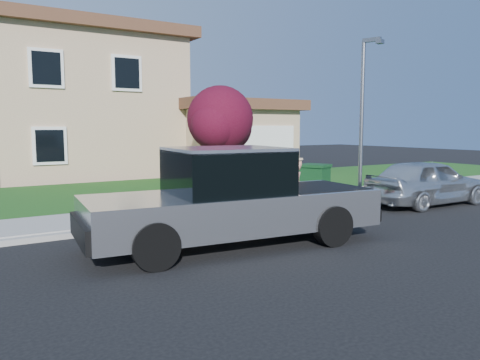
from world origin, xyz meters
The scene contains 11 objects.
ground centered at (0.00, 0.00, 0.00)m, with size 80.00×80.00×0.00m, color black.
curb centered at (1.00, 2.90, 0.06)m, with size 40.00×0.20×0.12m, color gray.
sidewalk centered at (1.00, 4.00, 0.07)m, with size 40.00×2.00×0.15m, color gray.
lawn centered at (1.00, 8.50, 0.05)m, with size 40.00×7.00×0.10m, color #134215.
house centered at (1.31, 16.38, 3.17)m, with size 14.00×11.30×6.85m.
pickup_truck centered at (-0.92, 0.57, 0.90)m, with size 6.06×2.57×1.94m.
woman centered at (1.67, 1.87, 0.80)m, with size 0.66×0.56×1.69m.
sedan centered at (6.50, 1.60, 0.70)m, with size 1.64×4.09×1.39m, color silver.
ornamental_tree centered at (3.15, 8.17, 2.51)m, with size 2.75×2.48×3.78m.
trash_bin centered at (3.40, 3.10, 0.71)m, with size 0.93×0.99×1.11m.
street_lamp centered at (4.90, 2.70, 2.79)m, with size 0.37×0.64×4.89m.
Camera 1 is at (-5.58, -7.21, 2.32)m, focal length 35.00 mm.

